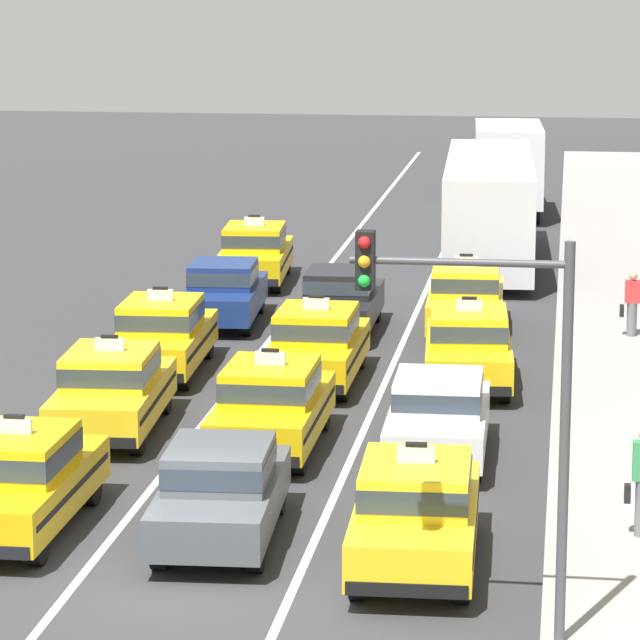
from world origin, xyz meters
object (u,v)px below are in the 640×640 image
Objects in this scene: sedan_left_fourth at (224,291)px; taxi_left_fifth at (255,253)px; taxi_center_third at (317,344)px; taxi_left_second at (112,389)px; taxi_left_nearest at (18,479)px; taxi_left_third at (162,334)px; sedan_center_fourth at (340,299)px; taxi_center_second at (271,404)px; bus_right_fifth at (489,205)px; traffic_light_pole at (491,369)px; sedan_right_second at (438,414)px; taxi_right_third at (468,346)px; box_truck_right_sixth at (508,165)px; sedan_center_nearest at (220,489)px; taxi_right_fourth at (466,297)px; pedestrian_mid_block at (632,304)px; taxi_right_nearest at (416,511)px.

sedan_left_fourth is 0.94× the size of taxi_left_fifth.
taxi_center_third is (3.42, -11.79, 0.00)m from taxi_left_fifth.
taxi_left_nearest is at bearing -89.53° from taxi_left_second.
taxi_left_third is at bearing 91.20° from taxi_left_nearest.
taxi_left_third is 5.89m from sedan_center_fourth.
taxi_left_fifth is 12.28m from taxi_center_third.
taxi_center_third is at bearing -73.81° from taxi_left_fifth.
taxi_center_second is at bearing -89.52° from sedan_center_fourth.
taxi_center_second is 0.40× the size of bus_right_fifth.
traffic_light_pole reaches higher than taxi_left_third.
sedan_right_second is 0.93× the size of taxi_right_third.
taxi_left_fifth is 1.02× the size of taxi_center_third.
taxi_left_nearest is at bearing -120.88° from taxi_center_second.
sedan_center_fourth is 10.77m from bus_right_fifth.
box_truck_right_sixth is at bearing 80.31° from taxi_left_nearest.
traffic_light_pole reaches higher than taxi_left_nearest.
traffic_light_pole is at bearing -52.65° from taxi_left_second.
sedan_left_fourth is at bearing 89.33° from taxi_left_second.
traffic_light_pole reaches higher than sedan_center_nearest.
sedan_center_nearest is (3.41, -22.51, -0.03)m from taxi_left_fifth.
taxi_right_fourth is at bearing -90.69° from box_truck_right_sixth.
taxi_left_fifth is 8.63m from taxi_right_fourth.
pedestrian_mid_block is (3.73, -21.40, -0.85)m from box_truck_right_sixth.
box_truck_right_sixth is at bearing 90.29° from taxi_right_third.
sedan_right_second is (6.54, -6.07, -0.03)m from taxi_left_third.
pedestrian_mid_block is at bearing 77.54° from taxi_right_nearest.
taxi_left_nearest is 27.09m from bus_right_fifth.
sedan_center_nearest is at bearing -99.79° from taxi_right_fourth.
taxi_center_third is at bearing -100.69° from bus_right_fifth.
taxi_right_nearest is 27.15m from bus_right_fifth.
taxi_left_third and taxi_right_nearest have the same top height.
taxi_center_second is 1.06× the size of sedan_center_fourth.
bus_right_fifth is at bearing 31.00° from taxi_left_fifth.
sedan_center_nearest is 0.94× the size of taxi_right_third.
sedan_left_fourth is 0.96× the size of taxi_center_third.
taxi_left_third is at bearing 92.06° from taxi_left_second.
taxi_left_third is 16.46m from bus_right_fifth.
taxi_left_third and taxi_center_third have the same top height.
taxi_right_nearest is at bearing -74.81° from taxi_center_third.
taxi_right_third is at bearing -86.06° from taxi_right_fourth.
sedan_center_fourth is 0.94× the size of taxi_right_nearest.
bus_right_fifth is at bearing 90.37° from taxi_right_nearest.
taxi_left_nearest is 0.98× the size of taxi_left_second.
pedestrian_mid_block is at bearing 54.30° from taxi_right_third.
box_truck_right_sixth is at bearing 75.80° from taxi_left_third.
taxi_left_fifth is 27.72m from traffic_light_pole.
sedan_left_fourth is 5.75m from taxi_left_fifth.
pedestrian_mid_block is (6.85, 15.99, 0.08)m from sedan_center_nearest.
taxi_left_second is (-0.05, 6.11, 0.00)m from taxi_left_nearest.
taxi_left_third reaches higher than sedan_left_fourth.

